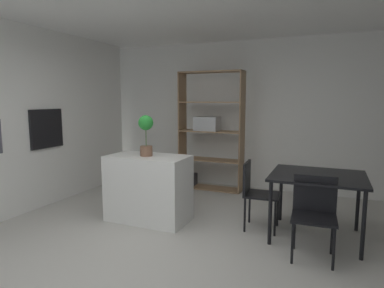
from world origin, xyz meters
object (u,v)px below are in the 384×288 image
Objects in this scene: open_bookshelf at (208,133)px; dining_table at (318,181)px; dining_chair_island_side at (255,189)px; built_in_oven at (46,128)px; potted_plant_on_island at (146,132)px; kitchen_island at (148,188)px; dining_chair_near at (314,209)px.

open_bookshelf is 2.58m from dining_table.
built_in_oven is at bearing 92.16° from dining_chair_island_side.
potted_plant_on_island is 0.52× the size of dining_table.
built_in_oven is at bearing -179.00° from kitchen_island.
dining_table is (2.20, 0.30, -0.54)m from potted_plant_on_island.
dining_chair_island_side reaches higher than dining_table.
kitchen_island is 2.20m from dining_chair_near.
kitchen_island reaches higher than dining_chair_island_side.
dining_table is (2.00, -1.59, -0.36)m from open_bookshelf.
dining_chair_near is (2.20, -0.21, -0.73)m from potted_plant_on_island.
open_bookshelf is 2.09m from dining_chair_island_side.
dining_table is 1.23× the size of dining_chair_island_side.
kitchen_island is at bearing 171.42° from dining_chair_near.
potted_plant_on_island is 0.63× the size of dining_chair_island_side.
potted_plant_on_island is 2.33m from dining_chair_near.
dining_table is 0.78m from dining_chair_island_side.
open_bookshelf is at bearing 34.55° from dining_chair_island_side.
open_bookshelf reaches higher than built_in_oven.
kitchen_island is (1.82, 0.03, -0.78)m from built_in_oven.
dining_table is 0.55m from dining_chair_near.
open_bookshelf is 2.54× the size of dining_chair_near.
open_bookshelf is 2.49× the size of dining_chair_island_side.
kitchen_island is at bearing -172.52° from dining_table.
open_bookshelf is 2.95m from dining_chair_near.
open_bookshelf is at bearing 83.85° from potted_plant_on_island.
dining_table is (2.19, 0.29, 0.25)m from kitchen_island.
built_in_oven is 0.28× the size of open_bookshelf.
open_bookshelf is (2.01, 1.91, -0.17)m from built_in_oven.
potted_plant_on_island reaches higher than dining_table.
dining_chair_near is at bearing -2.76° from built_in_oven.
built_in_oven is 1.98m from kitchen_island.
dining_chair_near reaches higher than dining_table.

